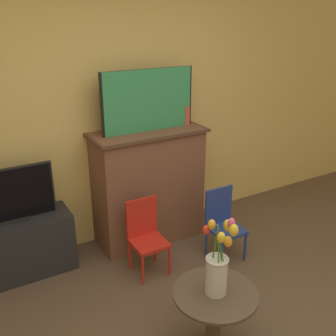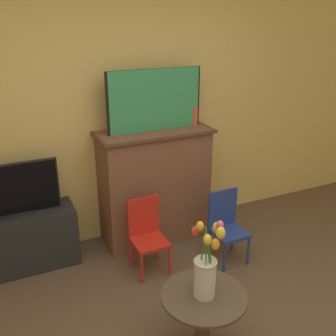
{
  "view_description": "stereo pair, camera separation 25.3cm",
  "coord_description": "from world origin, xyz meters",
  "px_view_note": "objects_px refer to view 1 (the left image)",
  "views": [
    {
      "loc": [
        -1.34,
        -1.25,
        2.15
      ],
      "look_at": [
        0.1,
        1.23,
        1.01
      ],
      "focal_mm": 42.0,
      "sensor_mm": 36.0,
      "label": 1
    },
    {
      "loc": [
        -1.11,
        -1.37,
        2.15
      ],
      "look_at": [
        0.1,
        1.23,
        1.01
      ],
      "focal_mm": 42.0,
      "sensor_mm": 36.0,
      "label": 2
    }
  ],
  "objects_px": {
    "painting": "(148,101)",
    "vase_tulips": "(218,266)",
    "chair_blue": "(223,221)",
    "chair_red": "(146,233)",
    "tv_monitor": "(7,197)"
  },
  "relations": [
    {
      "from": "tv_monitor",
      "to": "vase_tulips",
      "type": "distance_m",
      "value": 1.84
    },
    {
      "from": "painting",
      "to": "tv_monitor",
      "type": "relative_size",
      "value": 1.2
    },
    {
      "from": "vase_tulips",
      "to": "chair_blue",
      "type": "bearing_deg",
      "value": 50.32
    },
    {
      "from": "chair_blue",
      "to": "vase_tulips",
      "type": "bearing_deg",
      "value": -129.68
    },
    {
      "from": "tv_monitor",
      "to": "chair_red",
      "type": "height_order",
      "value": "tv_monitor"
    },
    {
      "from": "chair_red",
      "to": "chair_blue",
      "type": "bearing_deg",
      "value": -12.61
    },
    {
      "from": "painting",
      "to": "vase_tulips",
      "type": "relative_size",
      "value": 1.75
    },
    {
      "from": "tv_monitor",
      "to": "vase_tulips",
      "type": "height_order",
      "value": "vase_tulips"
    },
    {
      "from": "painting",
      "to": "chair_blue",
      "type": "relative_size",
      "value": 1.38
    },
    {
      "from": "painting",
      "to": "vase_tulips",
      "type": "bearing_deg",
      "value": -102.05
    },
    {
      "from": "chair_blue",
      "to": "vase_tulips",
      "type": "xyz_separation_m",
      "value": [
        -0.75,
        -0.91,
        0.33
      ]
    },
    {
      "from": "tv_monitor",
      "to": "chair_blue",
      "type": "bearing_deg",
      "value": -20.51
    },
    {
      "from": "vase_tulips",
      "to": "tv_monitor",
      "type": "bearing_deg",
      "value": 122.18
    },
    {
      "from": "chair_blue",
      "to": "painting",
      "type": "bearing_deg",
      "value": 123.89
    },
    {
      "from": "painting",
      "to": "chair_red",
      "type": "distance_m",
      "value": 1.19
    }
  ]
}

